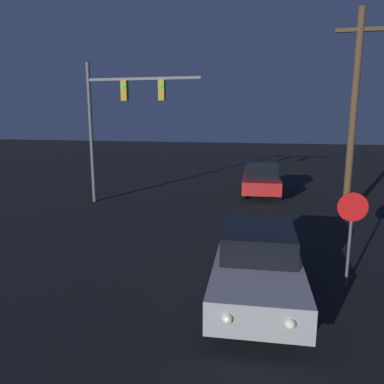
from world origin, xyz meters
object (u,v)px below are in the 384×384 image
(traffic_signal_mast, at_px, (117,111))
(utility_pole, at_px, (353,114))
(car_far, at_px, (261,179))
(car_near, at_px, (258,263))
(stop_sign, at_px, (351,223))

(traffic_signal_mast, height_order, utility_pole, utility_pole)
(car_far, bearing_deg, utility_pole, -52.73)
(car_near, xyz_separation_m, car_far, (-0.35, 11.87, 0.00))
(car_near, xyz_separation_m, stop_sign, (2.11, 0.84, 0.85))
(stop_sign, distance_m, utility_pole, 7.32)
(stop_sign, bearing_deg, car_near, -158.21)
(car_far, height_order, utility_pole, utility_pole)
(traffic_signal_mast, relative_size, stop_sign, 2.76)
(car_far, relative_size, traffic_signal_mast, 0.74)
(traffic_signal_mast, relative_size, utility_pole, 0.81)
(car_far, xyz_separation_m, utility_pole, (3.57, -4.25, 3.42))
(traffic_signal_mast, xyz_separation_m, stop_sign, (9.06, -7.43, -2.72))
(car_far, bearing_deg, car_near, -91.01)
(stop_sign, bearing_deg, car_far, 102.60)
(car_near, height_order, utility_pole, utility_pole)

